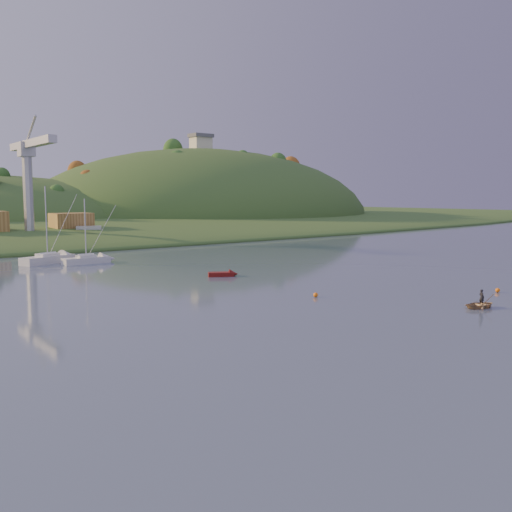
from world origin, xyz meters
TOP-DOWN VIEW (x-y plane):
  - hill_right at (95.00, 195.00)m, footprint 150.00×130.00m
  - hilltop_house at (95.00, 195.00)m, footprint 9.00×7.00m
  - wharf at (5.00, 122.00)m, footprint 42.00×16.00m
  - shed_east at (13.00, 124.00)m, footprint 9.00×7.00m
  - dock_crane at (2.00, 118.39)m, footprint 3.20×28.00m
  - sailboat_near at (-2.73, 73.91)m, footprint 7.46×2.57m
  - sailboat_far at (-7.47, 77.88)m, footprint 9.13×5.66m
  - canoe at (14.05, 16.25)m, footprint 3.51×2.82m
  - paddler at (14.05, 16.25)m, footprint 0.48×0.63m
  - red_tender at (6.88, 48.86)m, footprint 4.13×3.07m
  - work_vessel at (15.00, 118.00)m, footprint 14.24×9.68m
  - buoy_0 at (23.56, 19.97)m, footprint 0.50×0.50m
  - buoy_1 at (5.43, 30.19)m, footprint 0.50×0.50m

SIDE VIEW (x-z plane):
  - hill_right at x=95.00m, z-range -30.00..30.00m
  - buoy_0 at x=23.56m, z-range 0.00..0.50m
  - buoy_1 at x=5.43m, z-range 0.00..0.50m
  - red_tender at x=6.88m, z-range -0.39..0.96m
  - canoe at x=14.05m, z-range 0.00..0.65m
  - sailboat_near at x=-2.73m, z-range -4.42..5.78m
  - sailboat_far at x=-7.47m, z-range -5.31..6.87m
  - paddler at x=14.05m, z-range 0.00..1.56m
  - wharf at x=5.00m, z-range 0.00..2.40m
  - work_vessel at x=15.00m, z-range -0.50..2.96m
  - shed_east at x=13.00m, z-range 2.40..6.40m
  - dock_crane at x=2.00m, z-range 7.02..27.32m
  - hilltop_house at x=95.00m, z-range 30.18..36.63m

